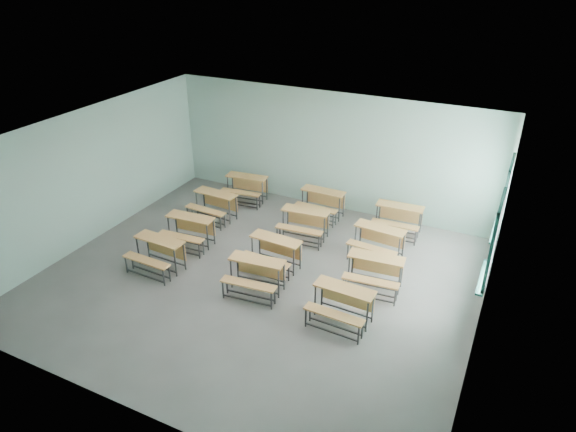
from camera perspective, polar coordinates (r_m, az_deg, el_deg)
name	(u,v)px	position (r m, az deg, el deg)	size (l,w,h in m)	color
room	(261,213)	(10.44, -2.99, 0.29)	(9.04, 8.04, 3.24)	slate
desk_unit_r0c0	(157,250)	(11.67, -14.33, -3.70)	(1.19, 0.83, 0.72)	#CC8E49
desk_unit_r0c1	(255,272)	(10.61, -3.64, -6.19)	(1.23, 0.89, 0.72)	#CC8E49
desk_unit_r0c2	(342,301)	(9.84, 6.01, -9.36)	(1.19, 0.83, 0.72)	#CC8E49
desk_unit_r1c0	(189,227)	(12.44, -10.98, -1.23)	(1.21, 0.86, 0.72)	#CC8E49
desk_unit_r1c1	(274,250)	(11.33, -1.61, -3.75)	(1.20, 0.84, 0.72)	#CC8E49
desk_unit_r1c2	(375,269)	(10.83, 9.61, -5.81)	(1.22, 0.88, 0.72)	#CC8E49
desk_unit_r2c0	(214,202)	(13.56, -8.26, 1.53)	(1.21, 0.85, 0.72)	#CC8E49
desk_unit_r2c1	(304,220)	(12.52, 1.81, -0.49)	(1.22, 0.87, 0.72)	#CC8E49
desk_unit_r2c2	(378,238)	(11.93, 9.96, -2.47)	(1.22, 0.87, 0.72)	#CC8E49
desk_unit_r3c0	(246,185)	(14.46, -4.74, 3.45)	(1.24, 0.90, 0.72)	#CC8E49
desk_unit_r3c1	(321,200)	(13.57, 3.74, 1.79)	(1.17, 0.80, 0.72)	#CC8E49
desk_unit_r3c2	(398,216)	(13.03, 12.17, 0.03)	(1.20, 0.83, 0.72)	#CC8E49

